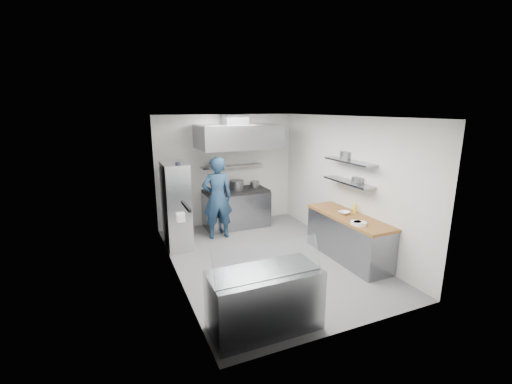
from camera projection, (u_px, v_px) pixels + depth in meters
name	position (u px, v px, depth m)	size (l,w,h in m)	color
floor	(268.00, 259.00, 6.89)	(5.00, 5.00, 0.00)	slate
ceiling	(269.00, 117.00, 6.22)	(5.00, 5.00, 0.00)	silver
wall_back	(227.00, 170.00, 8.79)	(3.60, 0.02, 2.80)	white
wall_front	(353.00, 234.00, 4.33)	(3.60, 0.02, 2.80)	white
wall_left	(174.00, 201.00, 5.86)	(5.00, 0.02, 2.80)	white
wall_right	(345.00, 183.00, 7.25)	(5.00, 0.02, 2.80)	white
gas_range	(236.00, 209.00, 8.70)	(1.60, 0.80, 0.90)	gray
cooktop	(236.00, 191.00, 8.58)	(1.57, 0.78, 0.06)	black
stock_pot_left	(220.00, 186.00, 8.55)	(0.28, 0.28, 0.20)	slate
stock_pot_mid	(237.00, 185.00, 8.56)	(0.36, 0.36, 0.24)	slate
stock_pot_right	(255.00, 184.00, 8.83)	(0.24, 0.24, 0.16)	slate
over_range_shelf	(232.00, 166.00, 8.65)	(1.60, 0.30, 0.04)	gray
shelf_pot_a	(215.00, 164.00, 8.24)	(0.26, 0.26, 0.18)	slate
extractor_hood	(238.00, 136.00, 8.10)	(1.90, 1.15, 0.55)	gray
hood_duct	(234.00, 120.00, 8.21)	(0.55, 0.55, 0.24)	slate
red_firebox	(178.00, 173.00, 8.25)	(0.22, 0.10, 0.26)	red
chef	(217.00, 198.00, 7.81)	(0.70, 0.46, 1.91)	navy
wire_rack	(176.00, 206.00, 7.31)	(0.50, 0.90, 1.85)	silver
rack_bin_a	(180.00, 217.00, 6.94)	(0.16, 0.19, 0.18)	white
rack_bin_b	(174.00, 187.00, 7.33)	(0.16, 0.20, 0.18)	yellow
rack_jar	(178.00, 167.00, 6.91)	(0.12, 0.12, 0.18)	black
knife_strip	(186.00, 206.00, 5.04)	(0.04, 0.55, 0.05)	black
prep_counter_base	(348.00, 238.00, 6.83)	(0.62, 2.00, 0.84)	gray
prep_counter_top	(349.00, 217.00, 6.72)	(0.65, 2.04, 0.06)	brown
plate_stack_a	(360.00, 224.00, 6.16)	(0.24, 0.24, 0.06)	white
plate_stack_b	(356.00, 223.00, 6.20)	(0.20, 0.20, 0.06)	white
copper_pan	(343.00, 210.00, 7.00)	(0.17, 0.17, 0.06)	#B26332
squeeze_bottle	(355.00, 208.00, 6.88)	(0.06, 0.06, 0.18)	yellow
mixing_bowl	(344.00, 213.00, 6.81)	(0.23, 0.23, 0.06)	white
wall_shelf_lower	(348.00, 182.00, 6.90)	(0.30, 1.30, 0.04)	gray
wall_shelf_upper	(350.00, 161.00, 6.80)	(0.30, 1.30, 0.04)	gray
shelf_pot_c	(358.00, 180.00, 6.77)	(0.24, 0.24, 0.10)	slate
shelf_pot_d	(347.00, 155.00, 7.12)	(0.28, 0.28, 0.14)	slate
display_case	(264.00, 300.00, 4.62)	(1.50, 0.70, 0.85)	gray
display_glass	(269.00, 260.00, 4.36)	(1.47, 0.02, 0.45)	silver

